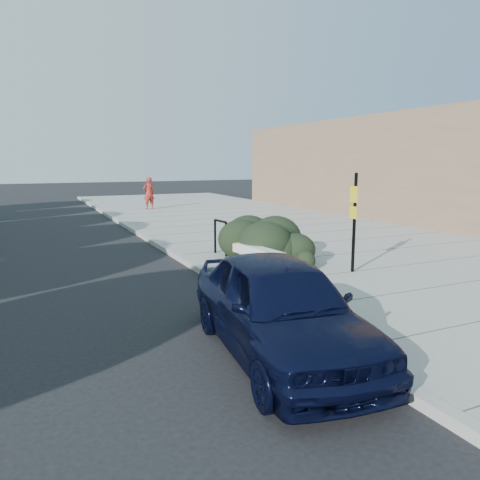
# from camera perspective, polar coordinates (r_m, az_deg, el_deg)

# --- Properties ---
(ground) EXTENTS (120.00, 120.00, 0.00)m
(ground) POSITION_cam_1_polar(r_m,az_deg,el_deg) (10.69, -0.74, -6.44)
(ground) COLOR black
(ground) RESTS_ON ground
(sidewalk_near) EXTENTS (11.20, 50.00, 0.15)m
(sidewalk_near) POSITION_cam_1_polar(r_m,az_deg,el_deg) (17.64, 9.14, 0.08)
(sidewalk_near) COLOR gray
(sidewalk_near) RESTS_ON ground
(curb_near) EXTENTS (0.22, 50.00, 0.17)m
(curb_near) POSITION_cam_1_polar(r_m,az_deg,el_deg) (15.24, -8.55, -1.36)
(curb_near) COLOR #9E9E99
(curb_near) RESTS_ON ground
(bench) EXTENTS (0.63, 2.08, 0.62)m
(bench) POSITION_cam_1_polar(r_m,az_deg,el_deg) (11.91, 2.40, -1.62)
(bench) COLOR gray
(bench) RESTS_ON sidewalk_near
(bike_rack) EXTENTS (0.15, 0.72, 1.06)m
(bike_rack) POSITION_cam_1_polar(r_m,az_deg,el_deg) (14.11, -2.40, 0.76)
(bike_rack) COLOR black
(bike_rack) RESTS_ON sidewalk_near
(sign_post) EXTENTS (0.10, 0.29, 2.52)m
(sign_post) POSITION_cam_1_polar(r_m,az_deg,el_deg) (12.11, 13.73, 2.83)
(sign_post) COLOR black
(sign_post) RESTS_ON sidewalk_near
(hedge) EXTENTS (2.39, 3.91, 1.38)m
(hedge) POSITION_cam_1_polar(r_m,az_deg,el_deg) (13.66, 3.34, 0.67)
(hedge) COLOR black
(hedge) RESTS_ON sidewalk_near
(sedan_navy) EXTENTS (2.38, 4.73, 1.55)m
(sedan_navy) POSITION_cam_1_polar(r_m,az_deg,el_deg) (7.18, 4.87, -8.09)
(sedan_navy) COLOR black
(sedan_navy) RESTS_ON ground
(pedestrian) EXTENTS (0.76, 0.56, 1.89)m
(pedestrian) POSITION_cam_1_polar(r_m,az_deg,el_deg) (28.24, -11.05, 5.64)
(pedestrian) COLOR maroon
(pedestrian) RESTS_ON sidewalk_near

